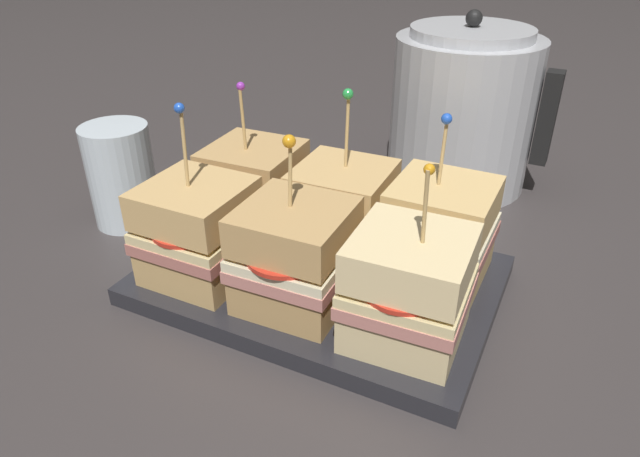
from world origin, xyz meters
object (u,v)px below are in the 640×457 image
object	(u,v)px
drinking_glass	(122,175)
sandwich_back_center	(342,209)
sandwich_front_center	(296,257)
kettle_steel	(463,110)
sandwich_front_left	(198,232)
sandwich_back_left	(254,189)
sandwich_front_right	(408,289)
sandwich_back_right	(440,231)
serving_platter	(320,280)

from	to	relation	value
drinking_glass	sandwich_back_center	bearing A→B (deg)	6.56
sandwich_front_center	kettle_steel	distance (m)	0.36
sandwich_front_left	sandwich_front_center	xyz separation A→B (m)	(0.10, 0.00, 0.00)
sandwich_back_left	kettle_steel	distance (m)	0.30
sandwich_front_right	sandwich_back_center	bearing A→B (deg)	135.65
sandwich_back_center	sandwich_back_right	bearing A→B (deg)	-1.06
drinking_glass	sandwich_front_center	bearing A→B (deg)	-14.77
drinking_glass	sandwich_front_left	bearing A→B (deg)	-24.03
sandwich_back_right	drinking_glass	bearing A→B (deg)	-175.55
sandwich_back_center	serving_platter	bearing A→B (deg)	-89.14
sandwich_back_center	sandwich_back_right	size ratio (longest dim) A/B	1.04
serving_platter	kettle_steel	distance (m)	0.32
sandwich_front_center	sandwich_back_left	xyz separation A→B (m)	(-0.10, 0.10, -0.00)
sandwich_front_center	sandwich_front_right	bearing A→B (deg)	-1.07
sandwich_front_left	sandwich_back_left	world-z (taller)	sandwich_front_left
serving_platter	sandwich_back_center	xyz separation A→B (m)	(-0.00, 0.05, 0.05)
sandwich_back_left	drinking_glass	bearing A→B (deg)	-170.21
sandwich_front_right	drinking_glass	distance (m)	0.38
sandwich_front_left	sandwich_back_left	xyz separation A→B (m)	(-0.00, 0.10, -0.00)
sandwich_front_center	sandwich_back_center	size ratio (longest dim) A/B	0.94
sandwich_back_right	kettle_steel	bearing A→B (deg)	100.24
sandwich_front_left	sandwich_front_center	world-z (taller)	sandwich_front_left
sandwich_front_right	sandwich_back_center	world-z (taller)	sandwich_back_center
sandwich_front_right	sandwich_back_center	xyz separation A→B (m)	(-0.10, 0.10, -0.00)
kettle_steel	drinking_glass	bearing A→B (deg)	-138.78
sandwich_front_left	sandwich_front_center	distance (m)	0.10
sandwich_back_left	serving_platter	bearing A→B (deg)	-25.54
sandwich_front_center	kettle_steel	size ratio (longest dim) A/B	0.71
sandwich_front_left	sandwich_back_left	bearing A→B (deg)	90.42
sandwich_front_left	sandwich_back_right	distance (m)	0.23
sandwich_front_left	sandwich_back_right	bearing A→B (deg)	26.49
sandwich_front_left	sandwich_back_left	distance (m)	0.10
kettle_steel	serving_platter	bearing A→B (deg)	-100.41
sandwich_front_center	serving_platter	bearing A→B (deg)	90.65
sandwich_front_right	sandwich_front_center	bearing A→B (deg)	178.93
sandwich_back_center	drinking_glass	bearing A→B (deg)	-173.44
sandwich_front_center	sandwich_back_center	bearing A→B (deg)	90.76
serving_platter	sandwich_back_center	world-z (taller)	sandwich_back_center
sandwich_back_right	sandwich_front_left	bearing A→B (deg)	-153.51
sandwich_back_left	sandwich_back_right	xyz separation A→B (m)	(0.20, 0.00, 0.00)
sandwich_back_center	drinking_glass	size ratio (longest dim) A/B	1.42
sandwich_back_right	sandwich_back_left	bearing A→B (deg)	-179.86
sandwich_back_right	drinking_glass	xyz separation A→B (m)	(-0.37, -0.03, -0.01)
sandwich_front_left	kettle_steel	bearing A→B (deg)	65.99
sandwich_back_left	drinking_glass	size ratio (longest dim) A/B	1.39
sandwich_front_left	sandwich_back_center	world-z (taller)	sandwich_front_left
sandwich_back_left	sandwich_back_right	size ratio (longest dim) A/B	1.03
serving_platter	kettle_steel	bearing A→B (deg)	79.59
sandwich_front_right	kettle_steel	xyz separation A→B (m)	(-0.05, 0.35, 0.03)
sandwich_back_left	sandwich_back_center	bearing A→B (deg)	1.34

